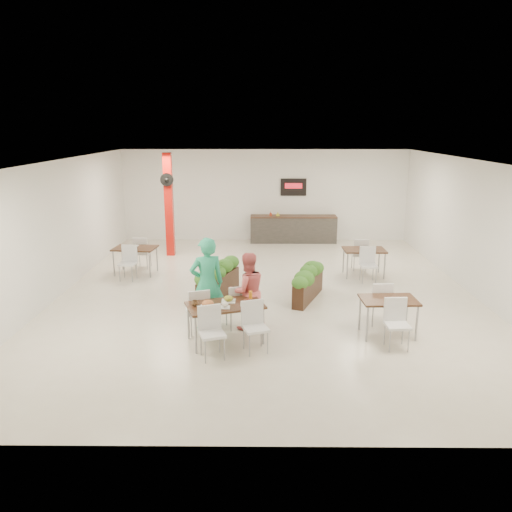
# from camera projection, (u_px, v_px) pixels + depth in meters

# --- Properties ---
(ground) EXTENTS (12.00, 12.00, 0.00)m
(ground) POSITION_uv_depth(u_px,v_px,m) (267.00, 294.00, 12.19)
(ground) COLOR beige
(ground) RESTS_ON ground
(room_shell) EXTENTS (10.10, 12.10, 3.22)m
(room_shell) POSITION_uv_depth(u_px,v_px,m) (267.00, 213.00, 11.68)
(room_shell) COLOR white
(room_shell) RESTS_ON ground
(red_column) EXTENTS (0.40, 0.41, 3.20)m
(red_column) POSITION_uv_depth(u_px,v_px,m) (169.00, 204.00, 15.46)
(red_column) COLOR red
(red_column) RESTS_ON ground
(service_counter) EXTENTS (3.00, 0.64, 2.20)m
(service_counter) POSITION_uv_depth(u_px,v_px,m) (293.00, 228.00, 17.52)
(service_counter) COLOR #2B2927
(service_counter) RESTS_ON ground
(main_table) EXTENTS (1.68, 1.93, 0.92)m
(main_table) POSITION_uv_depth(u_px,v_px,m) (225.00, 310.00, 9.33)
(main_table) COLOR #311A10
(main_table) RESTS_ON ground
(diner_man) EXTENTS (0.80, 0.65, 1.89)m
(diner_man) POSITION_uv_depth(u_px,v_px,m) (207.00, 284.00, 9.90)
(diner_man) COLOR #28AF80
(diner_man) RESTS_ON ground
(diner_woman) EXTENTS (0.92, 0.82, 1.58)m
(diner_woman) POSITION_uv_depth(u_px,v_px,m) (247.00, 291.00, 9.93)
(diner_woman) COLOR #E66668
(diner_woman) RESTS_ON ground
(planter_left) EXTENTS (0.94, 1.70, 0.94)m
(planter_left) POSITION_uv_depth(u_px,v_px,m) (218.00, 278.00, 11.76)
(planter_left) COLOR black
(planter_left) RESTS_ON ground
(planter_right) EXTENTS (0.89, 1.63, 0.89)m
(planter_right) POSITION_uv_depth(u_px,v_px,m) (308.00, 280.00, 11.70)
(planter_right) COLOR black
(planter_right) RESTS_ON ground
(side_table_a) EXTENTS (1.21, 1.66, 0.92)m
(side_table_a) POSITION_uv_depth(u_px,v_px,m) (135.00, 252.00, 13.71)
(side_table_a) COLOR #311A10
(side_table_a) RESTS_ON ground
(side_table_b) EXTENTS (1.12, 1.62, 0.92)m
(side_table_b) POSITION_uv_depth(u_px,v_px,m) (364.00, 254.00, 13.51)
(side_table_b) COLOR #311A10
(side_table_b) RESTS_ON ground
(side_table_c) EXTENTS (1.09, 1.64, 0.92)m
(side_table_c) POSITION_uv_depth(u_px,v_px,m) (388.00, 306.00, 9.63)
(side_table_c) COLOR #311A10
(side_table_c) RESTS_ON ground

